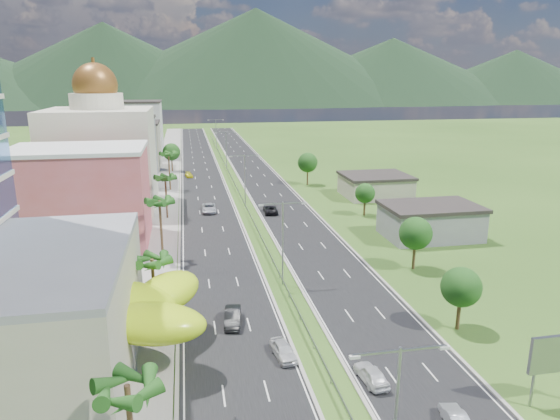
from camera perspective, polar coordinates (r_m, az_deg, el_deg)
ground at (r=56.26m, az=2.29°, el=-12.48°), size 500.00×500.00×0.00m
road_left at (r=141.09m, az=-8.97°, el=4.13°), size 11.00×260.00×0.04m
road_right at (r=142.30m, az=-2.91°, el=4.39°), size 11.00×260.00×0.04m
sidewalk_left at (r=141.13m, az=-12.84°, el=3.96°), size 7.00×260.00×0.12m
median_guardrail at (r=123.78m, az=-5.21°, el=3.04°), size 0.10×216.06×0.76m
streetlight_median_a at (r=32.48m, az=13.13°, el=-21.55°), size 6.04×0.25×11.00m
streetlight_median_b at (r=62.73m, az=0.31°, el=-2.85°), size 6.04×0.25×11.00m
streetlight_median_c at (r=101.13m, az=-4.05°, el=3.95°), size 6.04×0.25×11.00m
streetlight_median_d at (r=145.37m, az=-6.17°, el=7.23°), size 6.04×0.25×11.00m
streetlight_median_e at (r=189.96m, az=-7.32°, el=8.97°), size 6.04×0.25×11.00m
lime_canopy at (r=50.00m, az=-19.87°, el=-10.71°), size 18.00×15.00×7.40m
pink_shophouse at (r=84.34m, az=-21.77°, el=1.23°), size 20.00×15.00×15.00m
domed_building at (r=105.95m, az=-19.73°, el=6.14°), size 20.00×20.00×28.70m
midrise_grey at (r=130.81m, az=-17.57°, el=6.34°), size 16.00×15.00×16.00m
midrise_beige at (r=152.68m, az=-16.62°, el=6.97°), size 16.00×15.00×13.00m
midrise_white at (r=175.16m, az=-15.97°, el=8.78°), size 16.00×15.00×18.00m
billboard at (r=46.99m, az=29.26°, el=-14.30°), size 5.20×0.35×6.20m
shed_near at (r=86.76m, az=16.79°, el=-1.39°), size 15.00×10.00×5.00m
shed_far at (r=114.11m, az=10.83°, el=2.64°), size 14.00×12.00×4.40m
palm_tree_a at (r=32.30m, az=-17.03°, el=-19.31°), size 3.60×3.60×9.10m
palm_tree_b at (r=54.16m, az=-14.40°, el=-5.90°), size 3.60×3.60×8.10m
palm_tree_c at (r=72.86m, az=-13.60°, el=0.68°), size 3.60×3.60×9.60m
palm_tree_d at (r=95.50m, az=-12.98°, el=3.44°), size 3.60×3.60×8.60m
palm_tree_e at (r=120.01m, az=-12.62°, el=6.11°), size 3.60×3.60×9.40m
leafy_tree_lfar at (r=145.13m, az=-12.31°, el=6.50°), size 4.90×4.90×8.05m
leafy_tree_ra at (r=55.71m, az=20.00°, el=-8.29°), size 4.20×4.20×6.90m
leafy_tree_rb at (r=70.95m, az=15.24°, el=-2.60°), size 4.55×4.55×7.47m
leafy_tree_rc at (r=97.16m, az=9.70°, el=1.89°), size 3.85×3.85×6.33m
leafy_tree_rd at (r=123.92m, az=3.18°, el=5.43°), size 4.90×4.90×8.05m
mountain_ridge at (r=504.41m, az=-2.64°, el=11.90°), size 860.00×140.00×90.00m
car_white_near_left at (r=49.24m, az=0.39°, el=-15.73°), size 2.32×4.48×1.46m
car_dark_left at (r=55.31m, az=-5.44°, el=-12.06°), size 2.29×5.04×1.61m
car_silver_mid_left at (r=99.86m, az=-8.12°, el=0.22°), size 2.84×5.91×1.62m
car_yellow_far_left at (r=136.35m, az=-10.37°, el=3.97°), size 2.29×4.42×1.22m
car_white_near_right at (r=46.55m, az=10.39°, el=-17.96°), size 2.23×4.53×1.48m
car_silver_right at (r=43.23m, az=19.45°, el=-21.62°), size 2.08×4.24×1.34m
car_dark_far_right at (r=98.21m, az=-1.10°, el=0.09°), size 2.82×5.60×1.52m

